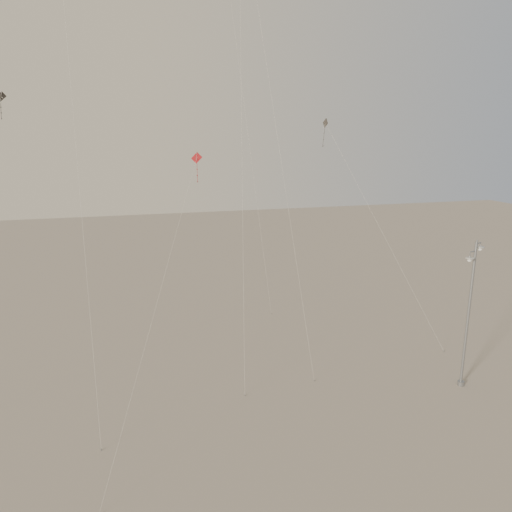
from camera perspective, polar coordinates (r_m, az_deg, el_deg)
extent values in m
plane|color=gray|center=(31.11, 6.79, -18.00)|extent=(160.00, 160.00, 0.00)
cylinder|color=#989CA0|center=(36.96, 22.37, -13.29)|extent=(0.44, 0.44, 0.30)
cylinder|color=#989CA0|center=(35.14, 23.08, -6.37)|extent=(0.24, 0.18, 9.79)
cylinder|color=#989CA0|center=(33.88, 23.94, 1.53)|extent=(0.14, 0.14, 0.18)
cylinder|color=#989CA0|center=(34.13, 24.10, 1.34)|extent=(0.48, 0.27, 0.07)
cylinder|color=#989CA0|center=(34.38, 24.27, 1.15)|extent=(0.06, 0.06, 0.30)
ellipsoid|color=beige|center=(34.41, 24.24, 0.91)|extent=(0.52, 0.52, 0.18)
cylinder|color=#989CA0|center=(33.75, 23.57, 0.48)|extent=(0.59, 0.26, 0.07)
cylinder|color=#989CA0|center=(33.54, 23.26, 0.08)|extent=(0.06, 0.06, 0.40)
ellipsoid|color=beige|center=(33.59, 23.23, -0.25)|extent=(0.52, 0.52, 0.18)
cylinder|color=beige|center=(32.67, -20.00, 12.99)|extent=(1.03, 16.09, 32.57)
cylinder|color=#989CA0|center=(29.55, -17.27, -20.38)|extent=(0.06, 0.06, 0.10)
cylinder|color=beige|center=(34.20, -1.59, 9.63)|extent=(2.44, 10.24, 27.59)
cylinder|color=#989CA0|center=(33.16, -1.29, -15.63)|extent=(0.06, 0.06, 0.10)
cylinder|color=beige|center=(37.21, 1.89, 17.00)|extent=(1.94, 13.68, 36.72)
cylinder|color=#989CA0|center=(35.11, 6.66, -13.94)|extent=(0.06, 0.06, 0.10)
cube|color=maroon|center=(32.58, -6.80, 11.08)|extent=(0.67, 0.39, 0.74)
cylinder|color=maroon|center=(32.79, -6.73, 9.41)|extent=(0.07, 0.20, 1.27)
cylinder|color=beige|center=(27.50, -11.28, -5.37)|extent=(6.76, 12.40, 14.80)
cube|color=#292522|center=(42.95, 7.94, 14.83)|extent=(0.23, 0.84, 0.81)
cylinder|color=#292522|center=(42.83, 7.75, 13.30)|extent=(0.23, 0.12, 1.59)
cylinder|color=beige|center=(41.03, 14.27, 2.55)|extent=(6.50, 9.22, 17.14)
cylinder|color=#989CA0|center=(41.63, 20.68, -10.16)|extent=(0.06, 0.06, 0.10)
cylinder|color=beige|center=(44.20, -0.67, 11.91)|extent=(3.50, 1.84, 29.60)
cylinder|color=#989CA0|center=(46.73, 1.75, -6.57)|extent=(0.06, 0.06, 0.10)
cube|color=#292522|center=(30.63, -27.14, 15.91)|extent=(0.54, 0.22, 0.54)
cylinder|color=#292522|center=(30.73, -27.13, 14.57)|extent=(0.12, 0.13, 0.93)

